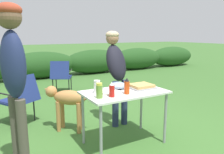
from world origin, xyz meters
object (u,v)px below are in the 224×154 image
(standing_person_in_navy_coat, at_px, (116,66))
(ketchup_bottle, at_px, (112,90))
(mixing_bowl, at_px, (118,85))
(paper_cup_stack, at_px, (97,87))
(folding_table, at_px, (125,97))
(hot_sauce_bottle, at_px, (127,86))
(food_tray, at_px, (141,86))
(dog, at_px, (67,100))
(camp_chair_near_hedge, at_px, (61,75))
(standing_person_in_red_jacket, at_px, (14,68))
(relish_jar, at_px, (99,91))
(plate_stack, at_px, (111,92))
(camp_chair_green_behind_table, at_px, (20,97))

(standing_person_in_navy_coat, bearing_deg, ketchup_bottle, -127.41)
(mixing_bowl, height_order, paper_cup_stack, paper_cup_stack)
(folding_table, xyz_separation_m, ketchup_bottle, (-0.27, -0.14, 0.16))
(hot_sauce_bottle, xyz_separation_m, ketchup_bottle, (-0.23, -0.02, -0.01))
(standing_person_in_navy_coat, bearing_deg, paper_cup_stack, -141.58)
(food_tray, bearing_deg, dog, 138.16)
(paper_cup_stack, distance_m, standing_person_in_navy_coat, 0.84)
(camp_chair_near_hedge, bearing_deg, standing_person_in_red_jacket, -87.16)
(relish_jar, height_order, ketchup_bottle, ketchup_bottle)
(plate_stack, xyz_separation_m, relish_jar, (-0.22, -0.12, 0.08))
(folding_table, xyz_separation_m, hot_sauce_bottle, (-0.05, -0.12, 0.18))
(folding_table, xyz_separation_m, paper_cup_stack, (-0.35, 0.10, 0.16))
(plate_stack, xyz_separation_m, camp_chair_green_behind_table, (-0.94, 1.41, -0.28))
(standing_person_in_navy_coat, bearing_deg, folding_table, -115.18)
(ketchup_bottle, relative_size, camp_chair_near_hedge, 0.22)
(ketchup_bottle, xyz_separation_m, dog, (-0.27, 0.93, -0.34))
(folding_table, xyz_separation_m, camp_chair_green_behind_table, (-1.15, 1.42, -0.20))
(dog, bearing_deg, paper_cup_stack, -122.73)
(folding_table, relative_size, ketchup_bottle, 5.96)
(folding_table, xyz_separation_m, relish_jar, (-0.43, -0.11, 0.17))
(hot_sauce_bottle, xyz_separation_m, camp_chair_near_hedge, (0.07, 3.14, -0.37))
(food_tray, xyz_separation_m, hot_sauce_bottle, (-0.34, -0.15, 0.07))
(plate_stack, xyz_separation_m, hot_sauce_bottle, (0.16, -0.13, 0.09))
(dog, bearing_deg, ketchup_bottle, -121.91)
(ketchup_bottle, distance_m, standing_person_in_red_jacket, 1.11)
(mixing_bowl, xyz_separation_m, paper_cup_stack, (-0.35, -0.06, 0.04))
(food_tray, distance_m, paper_cup_stack, 0.66)
(relish_jar, distance_m, dog, 0.97)
(relish_jar, relative_size, standing_person_in_red_jacket, 0.10)
(mixing_bowl, distance_m, dog, 0.88)
(relish_jar, bearing_deg, standing_person_in_red_jacket, 173.66)
(folding_table, bearing_deg, ketchup_bottle, -152.77)
(paper_cup_stack, height_order, camp_chair_near_hedge, paper_cup_stack)
(folding_table, distance_m, food_tray, 0.32)
(standing_person_in_red_jacket, bearing_deg, mixing_bowl, -99.84)
(food_tray, distance_m, hot_sauce_bottle, 0.38)
(plate_stack, distance_m, mixing_bowl, 0.26)
(food_tray, xyz_separation_m, relish_jar, (-0.73, -0.14, 0.06))
(paper_cup_stack, relative_size, camp_chair_near_hedge, 0.20)
(folding_table, distance_m, plate_stack, 0.23)
(hot_sauce_bottle, height_order, standing_person_in_red_jacket, standing_person_in_red_jacket)
(hot_sauce_bottle, xyz_separation_m, camp_chair_green_behind_table, (-1.10, 1.54, -0.37))
(folding_table, relative_size, camp_chair_near_hedge, 1.32)
(mixing_bowl, bearing_deg, ketchup_bottle, -131.51)
(standing_person_in_red_jacket, distance_m, dog, 1.30)
(folding_table, distance_m, hot_sauce_bottle, 0.22)
(mixing_bowl, relative_size, standing_person_in_navy_coat, 0.15)
(folding_table, bearing_deg, paper_cup_stack, 163.91)
(food_tray, bearing_deg, relish_jar, -168.77)
(ketchup_bottle, xyz_separation_m, camp_chair_green_behind_table, (-0.87, 1.56, -0.36))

